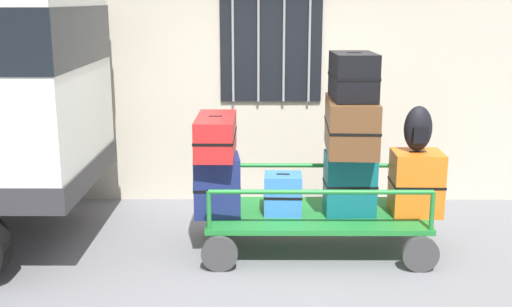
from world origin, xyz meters
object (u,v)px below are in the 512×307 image
suitcase_center_bottom (350,183)px  backpack (418,129)px  suitcase_center_middle (351,125)px  suitcase_center_top (353,76)px  luggage_cart (315,219)px  suitcase_midright_bottom (416,183)px  suitcase_midleft_bottom (283,194)px  suitcase_left_bottom (216,185)px  suitcase_left_middle (216,136)px

suitcase_center_bottom → backpack: bearing=2.9°
suitcase_center_middle → suitcase_center_top: suitcase_center_top is taller
luggage_cart → suitcase_center_bottom: bearing=-3.9°
suitcase_center_top → suitcase_midright_bottom: size_ratio=1.01×
suitcase_center_middle → suitcase_midleft_bottom: bearing=-175.2°
suitcase_left_bottom → suitcase_center_top: suitcase_center_top is taller
luggage_cart → suitcase_center_middle: size_ratio=2.33×
luggage_cart → suitcase_midleft_bottom: (-0.33, -0.02, 0.26)m
suitcase_center_bottom → suitcase_midright_bottom: 0.65m
luggage_cart → suitcase_midleft_bottom: 0.42m
suitcase_center_middle → suitcase_center_top: bearing=-90.0°
suitcase_midleft_bottom → suitcase_left_middle: bearing=178.0°
luggage_cart → suitcase_left_middle: (-0.98, 0.01, 0.84)m
suitcase_center_middle → suitcase_center_bottom: bearing=-90.0°
suitcase_center_bottom → suitcase_center_middle: suitcase_center_middle is taller
luggage_cart → suitcase_center_top: 1.45m
luggage_cart → suitcase_center_middle: bearing=6.7°
suitcase_midleft_bottom → luggage_cart: bearing=2.9°
suitcase_center_bottom → suitcase_center_middle: size_ratio=0.66×
luggage_cart → suitcase_center_top: size_ratio=3.47×
suitcase_midright_bottom → backpack: bearing=127.6°
suitcase_center_top → suitcase_left_bottom: bearing=-178.7°
suitcase_left_middle → suitcase_center_top: bearing=-0.2°
suitcase_left_middle → suitcase_center_middle: bearing=1.4°
suitcase_left_middle → suitcase_midleft_bottom: (0.65, -0.02, -0.58)m
suitcase_center_bottom → suitcase_center_top: (0.00, 0.02, 1.04)m
suitcase_center_middle → backpack: 0.64m
suitcase_center_top → luggage_cart: bearing=-179.7°
suitcase_center_bottom → suitcase_center_top: suitcase_center_top is taller
suitcase_midleft_bottom → suitcase_center_middle: suitcase_center_middle is taller
suitcase_center_top → suitcase_center_bottom: bearing=-90.0°
suitcase_midleft_bottom → suitcase_center_top: (0.65, 0.02, 1.15)m
suitcase_midleft_bottom → suitcase_center_bottom: bearing=-0.5°
suitcase_left_bottom → suitcase_center_bottom: suitcase_center_bottom is taller
luggage_cart → backpack: bearing=0.6°
suitcase_left_bottom → suitcase_left_middle: suitcase_left_middle is taller
suitcase_midleft_bottom → backpack: size_ratio=0.91×
suitcase_center_bottom → suitcase_center_middle: 0.57m
suitcase_left_middle → suitcase_center_top: 1.42m
luggage_cart → backpack: (0.97, 0.01, 0.91)m
suitcase_left_bottom → suitcase_center_top: bearing=1.3°
suitcase_left_bottom → suitcase_midright_bottom: bearing=0.7°
suitcase_center_bottom → luggage_cart: bearing=176.1°
suitcase_left_bottom → suitcase_midleft_bottom: (0.65, 0.01, -0.09)m
suitcase_left_bottom → suitcase_center_middle: (1.30, 0.07, 0.58)m
luggage_cart → suitcase_left_bottom: size_ratio=3.71×
suitcase_midright_bottom → backpack: (-0.01, 0.01, 0.53)m
suitcase_left_middle → suitcase_midright_bottom: 2.01m
suitcase_midright_bottom → suitcase_center_bottom: bearing=-178.3°
suitcase_left_bottom → backpack: size_ratio=1.34×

